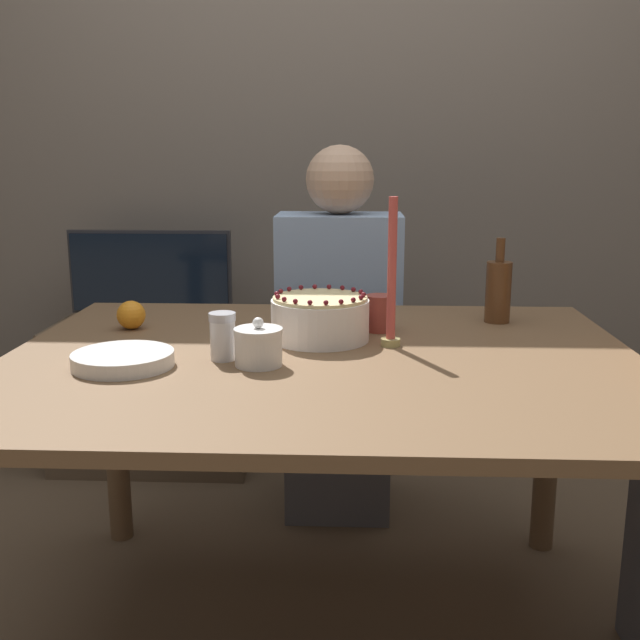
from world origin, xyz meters
name	(u,v)px	position (x,y,z in m)	size (l,w,h in m)	color
wall_behind	(337,123)	(0.00, 1.40, 1.30)	(8.00, 0.05, 2.60)	slate
dining_table	(322,396)	(0.00, 0.00, 0.65)	(1.43, 1.14, 0.74)	brown
cake	(320,318)	(-0.01, 0.14, 0.80)	(0.24, 0.24, 0.12)	white
sugar_bowl	(258,346)	(-0.13, -0.09, 0.78)	(0.10, 0.10, 0.11)	white
sugar_shaker	(223,336)	(-0.22, -0.05, 0.80)	(0.06, 0.06, 0.11)	white
plate_stack	(123,359)	(-0.42, -0.11, 0.76)	(0.22, 0.22, 0.03)	white
candle	(392,285)	(0.16, 0.09, 0.89)	(0.05, 0.05, 0.35)	tan
bottle	(498,290)	(0.46, 0.36, 0.83)	(0.07, 0.07, 0.23)	brown
cup	(379,313)	(0.14, 0.24, 0.79)	(0.07, 0.07, 0.09)	#993D33
orange_fruit_0	(131,315)	(-0.50, 0.23, 0.78)	(0.07, 0.07, 0.07)	orange
person_man_blue_shirt	(339,355)	(0.02, 0.77, 0.53)	(0.40, 0.34, 1.21)	#595960
side_cabinet	(156,392)	(-0.70, 1.13, 0.28)	(0.74, 0.45, 0.55)	brown
tv_monitor	(150,275)	(-0.70, 1.13, 0.74)	(0.62, 0.10, 0.35)	#2D2D33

